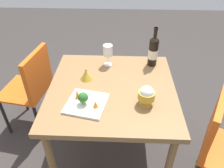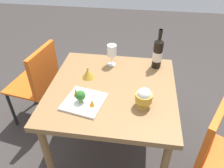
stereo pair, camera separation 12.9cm
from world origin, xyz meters
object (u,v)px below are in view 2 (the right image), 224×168
Objects in this scene: serving_plate at (84,102)px; broccoli_floret at (80,96)px; rice_bowl_lid at (88,73)px; rice_bowl at (144,97)px; wine_glass at (112,51)px; carrot_garnish_right at (76,92)px; chair_by_wall at (220,149)px; chair_near_window at (39,79)px; carrot_garnish_left at (92,103)px; wine_bottle at (158,53)px.

serving_plate is 3.44× the size of broccoli_floret.
rice_bowl is at bearing 148.17° from rice_bowl_lid.
rice_bowl reaches higher than rice_bowl_lid.
rice_bowl is 1.65× the size of broccoli_floret.
wine_glass is 0.49m from carrot_garnish_right.
wine_glass is 0.28m from rice_bowl_lid.
rice_bowl is 0.50m from rice_bowl_lid.
rice_bowl_lid reaches higher than serving_plate.
wine_glass is at bearing -98.35° from chair_by_wall.
serving_plate is (-0.57, 0.50, 0.23)m from chair_near_window.
carrot_garnish_left is (-0.10, 0.33, 0.00)m from rice_bowl_lid.
carrot_garnish_right reaches higher than serving_plate.
broccoli_floret is (0.93, -0.07, 0.29)m from chair_by_wall.
carrot_garnish_right is (0.13, -0.08, 0.01)m from carrot_garnish_left.
rice_bowl_lid is at bearing -31.83° from rice_bowl.
broccoli_floret reaches higher than chair_by_wall.
chair_by_wall is at bearing -101.89° from chair_near_window.
chair_near_window is 1.12m from rice_bowl.
carrot_garnish_right is at bearing 68.47° from wine_glass.
rice_bowl is at bearing 119.88° from wine_glass.
chair_near_window is at bearing -42.44° from broccoli_floret.
carrot_garnish_left is at bearing 148.39° from serving_plate.
wine_bottle is 1.10× the size of serving_plate.
chair_by_wall is 0.61m from rice_bowl.
chair_by_wall is 9.91× the size of broccoli_floret.
carrot_garnish_left is at bearing 159.60° from broccoli_floret.
chair_by_wall is 1.02m from carrot_garnish_right.
serving_plate is at bearing 145.30° from carrot_garnish_right.
carrot_garnish_right is at bearing -2.99° from rice_bowl.
rice_bowl_lid is at bearing -102.31° from chair_near_window.
chair_by_wall is at bearing 177.38° from carrot_garnish_left.
wine_glass reaches higher than carrot_garnish_left.
carrot_garnish_left is (-0.07, 0.04, 0.03)m from serving_plate.
broccoli_floret reaches higher than chair_near_window.
serving_plate is (-0.04, 0.29, -0.03)m from rice_bowl_lid.
chair_by_wall reaches higher than rice_bowl_lid.
wine_bottle is 0.72m from carrot_garnish_right.
chair_near_window is 0.80m from serving_plate.
serving_plate is at bearing 3.13° from rice_bowl.
chair_near_window is at bearing -41.05° from serving_plate.
wine_bottle reaches higher than carrot_garnish_left.
carrot_garnish_right is at bearing -69.56° from chair_by_wall.
chair_near_window is 9.91× the size of broccoli_floret.
wine_glass is 1.79× the size of rice_bowl_lid.
serving_plate is (0.48, 0.52, -0.12)m from wine_bottle.
broccoli_floret is at bearing 131.35° from carrot_garnish_right.
wine_glass is at bearing -95.22° from carrot_garnish_left.
serving_plate is at bearing 77.11° from wine_glass.
broccoli_floret reaches higher than carrot_garnish_left.
chair_by_wall is 6.00× the size of rice_bowl.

